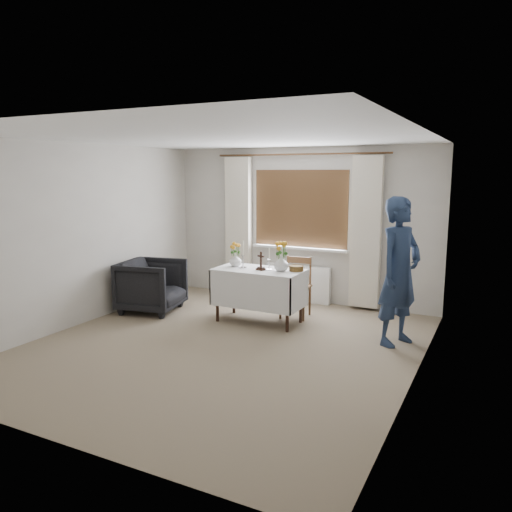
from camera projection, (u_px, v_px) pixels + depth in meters
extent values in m
plane|color=#7F6D57|center=(224.00, 346.00, 6.11)|extent=(5.00, 5.00, 0.00)
cube|color=silver|center=(259.00, 296.00, 7.03)|extent=(1.24, 0.64, 0.76)
imported|color=black|center=(152.00, 286.00, 7.58)|extent=(1.02, 1.01, 0.79)
imported|color=navy|center=(399.00, 272.00, 6.06)|extent=(0.68, 0.79, 1.82)
cube|color=white|center=(298.00, 283.00, 8.19)|extent=(1.10, 0.10, 0.60)
imported|color=silver|center=(235.00, 260.00, 7.17)|extent=(0.18, 0.18, 0.18)
imported|color=silver|center=(281.00, 263.00, 6.82)|extent=(0.22, 0.22, 0.21)
cylinder|color=brown|center=(296.00, 268.00, 6.85)|extent=(0.20, 0.20, 0.08)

